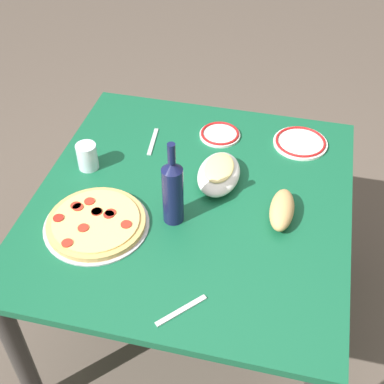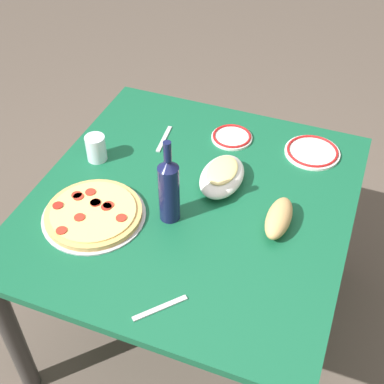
# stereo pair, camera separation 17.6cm
# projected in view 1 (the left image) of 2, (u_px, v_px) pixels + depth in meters

# --- Properties ---
(ground_plane) EXTENTS (8.00, 8.00, 0.00)m
(ground_plane) POSITION_uv_depth(u_px,v_px,m) (192.00, 316.00, 2.34)
(ground_plane) COLOR brown
(ground_plane) RESTS_ON ground
(dining_table) EXTENTS (1.16, 1.10, 0.73)m
(dining_table) POSITION_uv_depth(u_px,v_px,m) (192.00, 220.00, 1.92)
(dining_table) COLOR #145938
(dining_table) RESTS_ON ground
(pepperoni_pizza) EXTENTS (0.35, 0.35, 0.03)m
(pepperoni_pizza) POSITION_uv_depth(u_px,v_px,m) (96.00, 223.00, 1.74)
(pepperoni_pizza) COLOR #B7B7BC
(pepperoni_pizza) RESTS_ON dining_table
(baked_pasta_dish) EXTENTS (0.24, 0.15, 0.08)m
(baked_pasta_dish) POSITION_uv_depth(u_px,v_px,m) (219.00, 173.00, 1.88)
(baked_pasta_dish) COLOR white
(baked_pasta_dish) RESTS_ON dining_table
(wine_bottle) EXTENTS (0.07, 0.07, 0.32)m
(wine_bottle) POSITION_uv_depth(u_px,v_px,m) (173.00, 190.00, 1.68)
(wine_bottle) COLOR #141942
(wine_bottle) RESTS_ON dining_table
(water_glass) EXTENTS (0.08, 0.08, 0.10)m
(water_glass) POSITION_uv_depth(u_px,v_px,m) (87.00, 156.00, 1.93)
(water_glass) COLOR silver
(water_glass) RESTS_ON dining_table
(side_plate_near) EXTENTS (0.21, 0.21, 0.02)m
(side_plate_near) POSITION_uv_depth(u_px,v_px,m) (300.00, 142.00, 2.06)
(side_plate_near) COLOR white
(side_plate_near) RESTS_ON dining_table
(side_plate_far) EXTENTS (0.16, 0.16, 0.02)m
(side_plate_far) POSITION_uv_depth(u_px,v_px,m) (220.00, 134.00, 2.10)
(side_plate_far) COLOR white
(side_plate_far) RESTS_ON dining_table
(bread_loaf) EXTENTS (0.19, 0.08, 0.07)m
(bread_loaf) POSITION_uv_depth(u_px,v_px,m) (282.00, 210.00, 1.75)
(bread_loaf) COLOR tan
(bread_loaf) RESTS_ON dining_table
(fork_left) EXTENTS (0.14, 0.13, 0.00)m
(fork_left) POSITION_uv_depth(u_px,v_px,m) (181.00, 310.00, 1.50)
(fork_left) COLOR #B7B7BC
(fork_left) RESTS_ON dining_table
(fork_right) EXTENTS (0.17, 0.03, 0.00)m
(fork_right) POSITION_uv_depth(u_px,v_px,m) (153.00, 142.00, 2.08)
(fork_right) COLOR #B7B7BC
(fork_right) RESTS_ON dining_table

